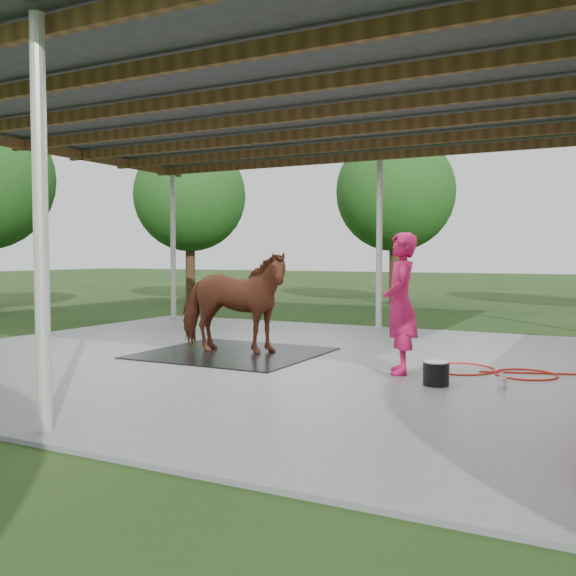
% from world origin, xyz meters
% --- Properties ---
extents(ground, '(100.00, 100.00, 0.00)m').
position_xyz_m(ground, '(0.00, 0.00, 0.00)').
color(ground, '#1E3814').
extents(concrete_slab, '(12.00, 10.00, 0.05)m').
position_xyz_m(concrete_slab, '(0.00, 0.00, 0.03)').
color(concrete_slab, slate).
rests_on(concrete_slab, ground).
extents(pavilion_structure, '(12.60, 10.60, 4.05)m').
position_xyz_m(pavilion_structure, '(0.00, -0.00, 3.97)').
color(pavilion_structure, beige).
rests_on(pavilion_structure, ground).
extents(tree_belt, '(28.00, 28.00, 5.80)m').
position_xyz_m(tree_belt, '(0.30, 0.90, 3.79)').
color(tree_belt, '#382314').
rests_on(tree_belt, ground).
extents(rubber_mat, '(2.78, 2.61, 0.02)m').
position_xyz_m(rubber_mat, '(-0.93, 0.07, 0.06)').
color(rubber_mat, black).
rests_on(rubber_mat, concrete_slab).
extents(horse, '(2.12, 1.28, 1.67)m').
position_xyz_m(horse, '(-0.93, 0.07, 0.91)').
color(horse, brown).
rests_on(horse, rubber_mat).
extents(handler, '(0.69, 0.83, 1.96)m').
position_xyz_m(handler, '(2.08, -0.36, 1.03)').
color(handler, '#BB134C').
rests_on(handler, concrete_slab).
extents(wash_bucket, '(0.33, 0.33, 0.30)m').
position_xyz_m(wash_bucket, '(2.73, -0.94, 0.21)').
color(wash_bucket, black).
rests_on(wash_bucket, concrete_slab).
extents(soap_bottle_a, '(0.11, 0.11, 0.26)m').
position_xyz_m(soap_bottle_a, '(2.05, -0.09, 0.18)').
color(soap_bottle_a, silver).
rests_on(soap_bottle_a, concrete_slab).
extents(soap_bottle_b, '(0.12, 0.12, 0.20)m').
position_xyz_m(soap_bottle_b, '(3.50, -0.71, 0.15)').
color(soap_bottle_b, '#338CD8').
rests_on(soap_bottle_b, concrete_slab).
extents(hose_coil, '(2.31, 1.02, 0.02)m').
position_xyz_m(hose_coil, '(3.12, 0.32, 0.06)').
color(hose_coil, red).
rests_on(hose_coil, concrete_slab).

